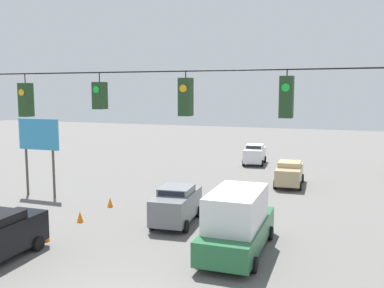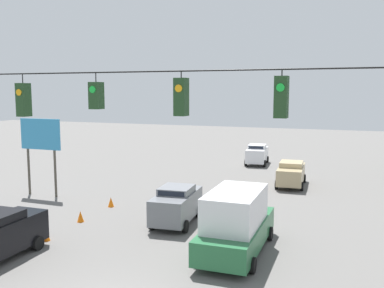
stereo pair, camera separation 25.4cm
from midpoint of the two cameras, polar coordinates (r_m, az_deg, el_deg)
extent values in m
cylinder|color=black|center=(12.77, -12.16, 9.30)|extent=(21.75, 0.04, 0.04)
cube|color=#1E3D1E|center=(10.84, 12.49, 6.13)|extent=(0.32, 0.36, 1.03)
cylinder|color=black|center=(10.84, 12.58, 9.28)|extent=(0.03, 0.03, 0.16)
cylinder|color=green|center=(10.65, 12.37, 7.37)|extent=(0.20, 0.02, 0.20)
cube|color=#1E3D1E|center=(11.53, -0.81, 6.29)|extent=(0.32, 0.36, 1.02)
cylinder|color=black|center=(11.54, -0.81, 9.26)|extent=(0.03, 0.03, 0.18)
cylinder|color=orange|center=(11.36, -1.17, 7.43)|extent=(0.20, 0.02, 0.20)
cube|color=#1E3D1E|center=(12.76, -12.08, 6.33)|extent=(0.32, 0.36, 0.78)
cylinder|color=black|center=(12.76, -12.14, 8.69)|extent=(0.03, 0.03, 0.27)
cylinder|color=green|center=(12.60, -12.57, 7.11)|extent=(0.20, 0.02, 0.20)
cube|color=#1E3D1E|center=(14.38, -21.07, 5.52)|extent=(0.32, 0.36, 1.04)
cylinder|color=black|center=(14.39, -21.19, 8.15)|extent=(0.03, 0.03, 0.29)
cylinder|color=orange|center=(14.24, -21.62, 6.42)|extent=(0.20, 0.02, 0.20)
cube|color=tan|center=(32.69, 13.29, -3.92)|extent=(1.97, 4.47, 1.14)
cube|color=tan|center=(32.55, 13.33, -2.62)|extent=(1.71, 2.01, 0.36)
cube|color=black|center=(33.51, 13.47, -2.35)|extent=(1.40, 0.09, 0.25)
cylinder|color=black|center=(34.14, 14.94, -4.48)|extent=(0.25, 0.65, 0.64)
cylinder|color=black|center=(34.27, 12.00, -4.35)|extent=(0.25, 0.65, 0.64)
cylinder|color=black|center=(31.35, 14.65, -5.49)|extent=(0.25, 0.65, 0.64)
cylinder|color=black|center=(31.49, 11.45, -5.35)|extent=(0.25, 0.65, 0.64)
cube|color=silver|center=(41.46, 8.83, -1.42)|extent=(2.03, 3.94, 1.24)
cube|color=silver|center=(41.35, 8.86, -0.32)|extent=(1.72, 1.80, 0.36)
cube|color=black|center=(40.52, 8.70, -0.47)|extent=(1.37, 0.13, 0.25)
cylinder|color=black|center=(40.46, 7.38, -2.49)|extent=(0.27, 0.66, 0.64)
cylinder|color=black|center=(40.24, 9.81, -2.59)|extent=(0.27, 0.66, 0.64)
cylinder|color=black|center=(42.88, 7.89, -1.96)|extent=(0.27, 0.66, 0.64)
cylinder|color=black|center=(42.68, 10.18, -2.04)|extent=(0.27, 0.66, 0.64)
cube|color=#236038|center=(19.26, 6.38, -11.80)|extent=(2.34, 6.13, 1.00)
cube|color=silver|center=(18.60, 6.21, -8.46)|extent=(2.12, 3.93, 1.49)
cube|color=black|center=(20.45, 7.53, -7.04)|extent=(1.80, 0.05, 1.04)
cylinder|color=black|center=(21.05, 10.70, -11.64)|extent=(0.23, 0.64, 0.64)
cylinder|color=black|center=(21.50, 4.67, -11.14)|extent=(0.23, 0.64, 0.64)
cylinder|color=black|center=(17.40, 8.49, -15.71)|extent=(0.23, 0.64, 0.64)
cylinder|color=black|center=(17.94, 1.20, -14.91)|extent=(0.23, 0.64, 0.64)
cylinder|color=black|center=(21.71, -23.15, -11.52)|extent=(0.23, 0.64, 0.64)
cylinder|color=black|center=(20.62, -19.54, -12.35)|extent=(0.23, 0.64, 0.64)
cube|color=slate|center=(23.01, -1.75, -8.17)|extent=(2.13, 4.31, 1.32)
cube|color=slate|center=(22.80, -1.75, -6.13)|extent=(1.78, 1.97, 0.36)
cube|color=black|center=(21.94, -2.49, -6.67)|extent=(1.41, 0.15, 0.25)
cylinder|color=black|center=(22.25, -5.02, -10.51)|extent=(0.28, 0.66, 0.64)
cylinder|color=black|center=(21.71, -0.57, -10.93)|extent=(0.28, 0.66, 0.64)
cylinder|color=black|center=(24.69, -2.77, -8.69)|extent=(0.28, 0.66, 0.64)
cylinder|color=black|center=(24.21, 1.26, -9.01)|extent=(0.28, 0.66, 0.64)
cone|color=orange|center=(21.70, -18.56, -11.38)|extent=(0.37, 0.37, 0.60)
cone|color=orange|center=(24.13, -14.36, -9.35)|extent=(0.37, 0.37, 0.60)
cone|color=orange|center=(26.72, -10.49, -7.62)|extent=(0.37, 0.37, 0.60)
cylinder|color=#4C473D|center=(29.80, -17.53, -3.79)|extent=(0.16, 0.16, 3.15)
cylinder|color=#4C473D|center=(31.19, -20.69, -3.44)|extent=(0.16, 0.16, 3.15)
cube|color=#338CBF|center=(30.12, -19.35, 1.25)|extent=(3.13, 0.12, 2.05)
camera|label=1|loc=(0.13, -89.67, 0.04)|focal=40.00mm
camera|label=2|loc=(0.13, 90.33, -0.04)|focal=40.00mm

